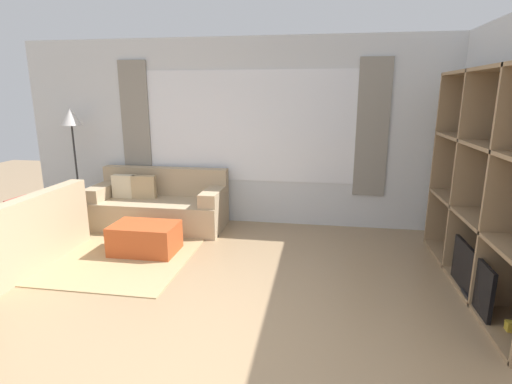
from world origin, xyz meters
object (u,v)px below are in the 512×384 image
Objects in this scene: shelving_unit at (494,188)px; couch_main at (159,206)px; couch_side at (18,238)px; floor_lamp at (72,126)px; ottoman at (145,238)px.

shelving_unit is 4.26m from couch_main.
couch_main is 1.16× the size of couch_side.
couch_side is (-5.04, -0.22, -0.74)m from shelving_unit.
floor_lamp is (-5.35, 1.48, 0.41)m from shelving_unit.
shelving_unit is 1.34× the size of couch_main.
shelving_unit reaches higher than couch_main.
couch_side is 2.12× the size of ottoman.
floor_lamp reaches higher than ottoman.
floor_lamp is at bearing -169.61° from couch_side.
ottoman is 0.46× the size of floor_lamp.
shelving_unit is 3.85m from ottoman.
shelving_unit is at bearing -18.55° from couch_main.
couch_main is 1.88m from couch_side.
ottoman is at bearing 112.88° from couch_side.
couch_main is at bearing 161.45° from shelving_unit.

